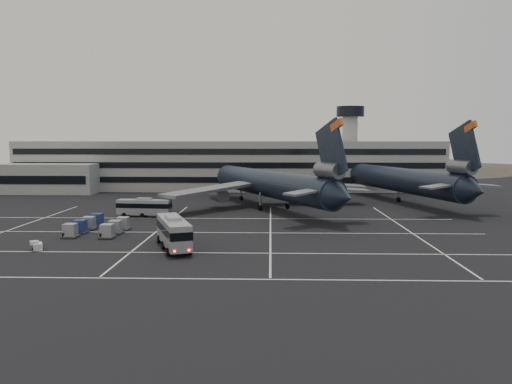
# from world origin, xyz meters

# --- Properties ---
(ground) EXTENTS (260.00, 260.00, 0.00)m
(ground) POSITION_xyz_m (0.00, 0.00, 0.00)
(ground) COLOR black
(ground) RESTS_ON ground
(lane_markings) EXTENTS (90.00, 55.62, 0.01)m
(lane_markings) POSITION_xyz_m (0.95, 0.72, 0.01)
(lane_markings) COLOR silver
(lane_markings) RESTS_ON ground
(terminal) EXTENTS (125.00, 26.00, 24.00)m
(terminal) POSITION_xyz_m (-2.95, 71.14, 6.93)
(terminal) COLOR gray
(terminal) RESTS_ON ground
(hills) EXTENTS (352.00, 180.00, 44.00)m
(hills) POSITION_xyz_m (17.99, 170.00, -12.07)
(hills) COLOR #38332B
(hills) RESTS_ON ground
(trijet_main) EXTENTS (42.90, 53.78, 18.08)m
(trijet_main) POSITION_xyz_m (12.04, 31.39, 5.25)
(trijet_main) COLOR black
(trijet_main) RESTS_ON ground
(trijet_far) EXTENTS (24.33, 56.73, 18.08)m
(trijet_far) POSITION_xyz_m (42.12, 43.05, 5.43)
(trijet_far) COLOR black
(trijet_far) RESTS_ON ground
(bus_near) EXTENTS (6.94, 12.52, 4.34)m
(bus_near) POSITION_xyz_m (-0.90, -7.50, 2.38)
(bus_near) COLOR #97999F
(bus_near) RESTS_ON ground
(bus_far) EXTENTS (10.35, 3.40, 3.59)m
(bus_far) POSITION_xyz_m (-11.68, 19.39, 1.96)
(bus_far) COLOR #97999F
(bus_far) RESTS_ON ground
(tug_b) EXTENTS (2.05, 2.38, 1.32)m
(tug_b) POSITION_xyz_m (-18.54, -9.17, 0.58)
(tug_b) COLOR silver
(tug_b) RESTS_ON ground
(uld_cluster) EXTENTS (8.22, 12.98, 2.08)m
(uld_cluster) POSITION_xyz_m (-15.03, 3.63, 1.02)
(uld_cluster) COLOR #2D2D30
(uld_cluster) RESTS_ON ground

